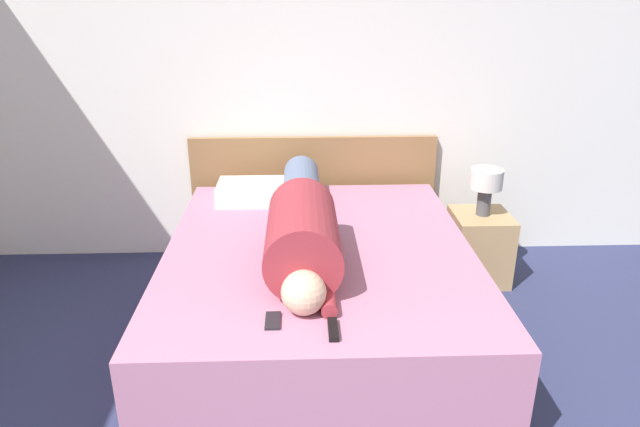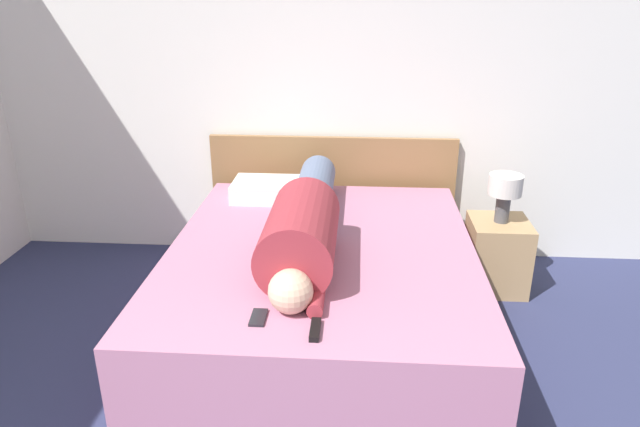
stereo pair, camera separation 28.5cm
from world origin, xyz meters
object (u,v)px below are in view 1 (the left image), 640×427
pillow_near_headboard (258,192)px  tv_remote (333,329)px  cell_phone (273,321)px  table_lamp (486,184)px  bed (319,293)px  nightstand (479,247)px  person_lying (302,222)px

pillow_near_headboard → tv_remote: bearing=-75.5°
cell_phone → table_lamp: bearing=46.8°
bed → pillow_near_headboard: size_ratio=3.86×
bed → nightstand: size_ratio=4.24×
nightstand → tv_remote: tv_remote is taller
nightstand → person_lying: (-1.20, -0.71, 0.50)m
nightstand → person_lying: 1.48m
tv_remote → cell_phone: bearing=161.3°
nightstand → table_lamp: 0.46m
nightstand → tv_remote: size_ratio=3.16×
tv_remote → cell_phone: tv_remote is taller
bed → person_lying: size_ratio=1.16×
nightstand → cell_phone: 1.98m
bed → person_lying: (-0.09, -0.03, 0.44)m
nightstand → tv_remote: 1.89m
person_lying → pillow_near_headboard: bearing=110.8°
person_lying → tv_remote: bearing=-81.7°
table_lamp → nightstand: bearing=0.0°
table_lamp → pillow_near_headboard: table_lamp is taller
table_lamp → person_lying: person_lying is taller
nightstand → cell_phone: cell_phone is taller
table_lamp → bed: bearing=-148.8°
person_lying → cell_phone: size_ratio=13.28×
nightstand → table_lamp: bearing=0.0°
bed → cell_phone: bearing=-106.5°
table_lamp → cell_phone: 1.95m
bed → nightstand: 1.30m
bed → tv_remote: (0.03, -0.83, 0.30)m
table_lamp → cell_phone: (-1.33, -1.42, -0.11)m
nightstand → bed: bearing=-148.8°
pillow_near_headboard → cell_phone: 1.48m
bed → pillow_near_headboard: bearing=117.3°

